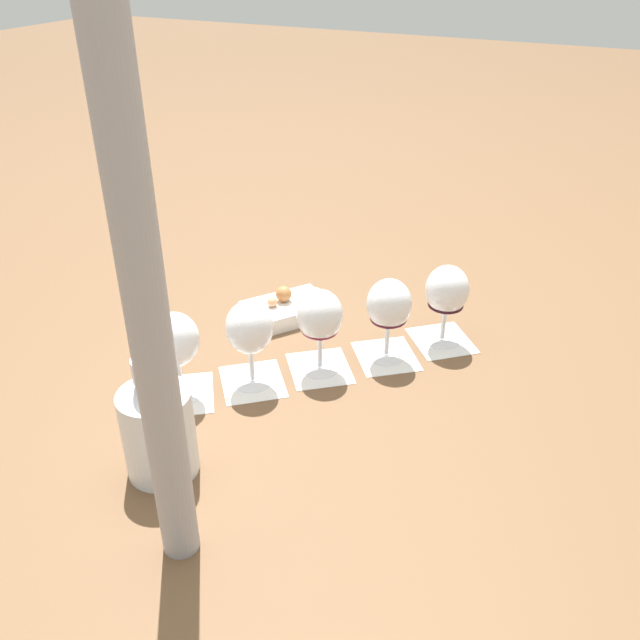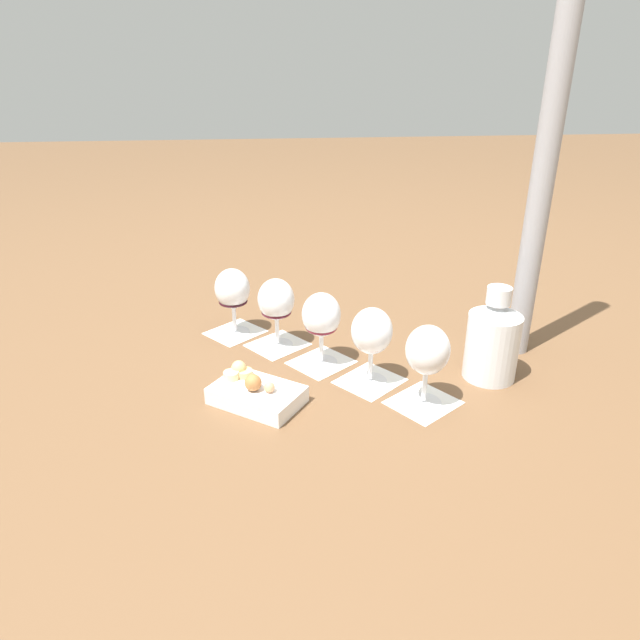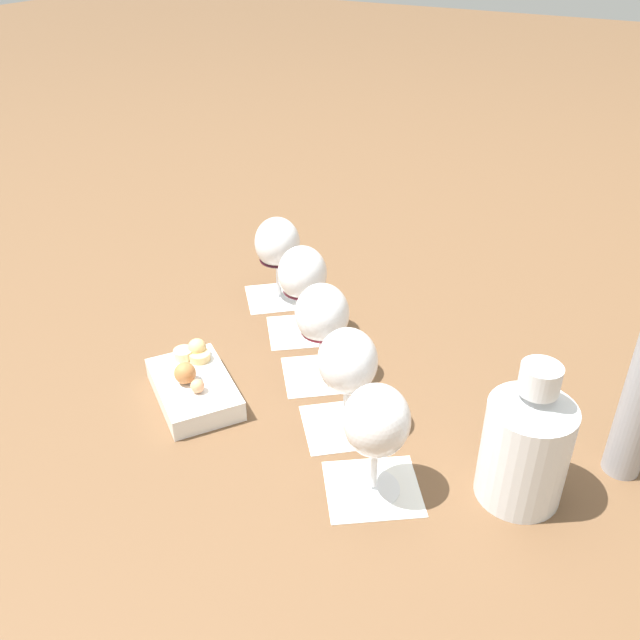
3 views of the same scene
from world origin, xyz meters
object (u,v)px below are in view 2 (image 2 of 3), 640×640
(wine_glass_2, at_px, (321,319))
(wine_glass_4, at_px, (233,291))
(wine_glass_1, at_px, (372,335))
(snack_dish, at_px, (255,392))
(wine_glass_0, at_px, (427,354))
(umbrella_pole, at_px, (548,148))
(ceramic_vase, at_px, (493,339))
(wine_glass_3, at_px, (276,303))

(wine_glass_2, distance_m, wine_glass_4, 0.25)
(wine_glass_1, height_order, snack_dish, wine_glass_1)
(snack_dish, bearing_deg, wine_glass_4, 8.34)
(wine_glass_0, height_order, wine_glass_1, same)
(wine_glass_1, height_order, wine_glass_4, same)
(snack_dish, xyz_separation_m, umbrella_pole, (0.15, -0.58, 0.42))
(wine_glass_2, height_order, ceramic_vase, ceramic_vase)
(wine_glass_3, xyz_separation_m, wine_glass_4, (0.08, 0.10, 0.00))
(wine_glass_2, height_order, umbrella_pole, umbrella_pole)
(wine_glass_1, height_order, ceramic_vase, ceramic_vase)
(wine_glass_1, bearing_deg, snack_dish, 102.34)
(wine_glass_1, xyz_separation_m, umbrella_pole, (0.10, -0.35, 0.33))
(ceramic_vase, bearing_deg, wine_glass_4, 62.65)
(ceramic_vase, distance_m, umbrella_pole, 0.38)
(wine_glass_0, relative_size, wine_glass_4, 1.00)
(wine_glass_3, height_order, snack_dish, wine_glass_3)
(wine_glass_0, xyz_separation_m, umbrella_pole, (0.19, -0.27, 0.33))
(wine_glass_3, xyz_separation_m, ceramic_vase, (-0.19, -0.42, -0.02))
(wine_glass_2, relative_size, wine_glass_3, 1.00)
(umbrella_pole, bearing_deg, wine_glass_1, 105.95)
(snack_dish, bearing_deg, wine_glass_1, -77.66)
(wine_glass_2, xyz_separation_m, wine_glass_3, (0.10, 0.09, 0.00))
(wine_glass_0, distance_m, wine_glass_4, 0.50)
(wine_glass_2, relative_size, ceramic_vase, 0.80)
(wine_glass_2, distance_m, umbrella_pole, 0.55)
(wine_glass_2, distance_m, wine_glass_3, 0.13)
(wine_glass_1, relative_size, ceramic_vase, 0.80)
(wine_glass_4, relative_size, umbrella_pole, 0.18)
(wine_glass_4, distance_m, ceramic_vase, 0.58)
(wine_glass_3, distance_m, umbrella_pole, 0.63)
(wine_glass_2, xyz_separation_m, ceramic_vase, (-0.09, -0.33, -0.02))
(wine_glass_0, distance_m, wine_glass_2, 0.25)
(wine_glass_0, relative_size, wine_glass_2, 1.00)
(wine_glass_4, xyz_separation_m, umbrella_pole, (-0.16, -0.63, 0.33))
(wine_glass_4, bearing_deg, snack_dish, -171.66)
(wine_glass_0, distance_m, umbrella_pole, 0.47)
(wine_glass_3, relative_size, snack_dish, 0.80)
(wine_glass_0, xyz_separation_m, wine_glass_3, (0.27, 0.26, 0.00))
(wine_glass_0, bearing_deg, wine_glass_4, 45.66)
(wine_glass_0, xyz_separation_m, wine_glass_2, (0.18, 0.17, 0.00))
(wine_glass_0, height_order, wine_glass_3, same)
(wine_glass_3, bearing_deg, umbrella_pole, -98.86)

